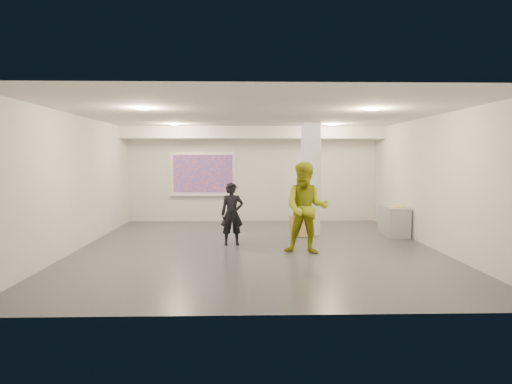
{
  "coord_description": "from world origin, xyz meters",
  "views": [
    {
      "loc": [
        -0.29,
        -10.3,
        2.04
      ],
      "look_at": [
        0.0,
        0.4,
        1.25
      ],
      "focal_mm": 32.0,
      "sensor_mm": 36.0,
      "label": 1
    }
  ],
  "objects_px": {
    "projection_screen": "(203,174)",
    "credenza": "(394,221)",
    "column": "(311,179)",
    "man": "(306,208)",
    "woman": "(232,214)"
  },
  "relations": [
    {
      "from": "column",
      "to": "projection_screen",
      "type": "bearing_deg",
      "value": 139.44
    },
    {
      "from": "column",
      "to": "man",
      "type": "bearing_deg",
      "value": -100.51
    },
    {
      "from": "column",
      "to": "projection_screen",
      "type": "height_order",
      "value": "column"
    },
    {
      "from": "credenza",
      "to": "man",
      "type": "distance_m",
      "value": 3.6
    },
    {
      "from": "projection_screen",
      "to": "credenza",
      "type": "distance_m",
      "value": 6.11
    },
    {
      "from": "projection_screen",
      "to": "woman",
      "type": "xyz_separation_m",
      "value": [
        1.03,
        -4.08,
        -0.79
      ]
    },
    {
      "from": "projection_screen",
      "to": "man",
      "type": "relative_size",
      "value": 1.07
    },
    {
      "from": "man",
      "to": "column",
      "type": "bearing_deg",
      "value": 91.64
    },
    {
      "from": "projection_screen",
      "to": "man",
      "type": "bearing_deg",
      "value": -62.6
    },
    {
      "from": "column",
      "to": "credenza",
      "type": "xyz_separation_m",
      "value": [
        2.22,
        -0.12,
        -1.12
      ]
    },
    {
      "from": "projection_screen",
      "to": "woman",
      "type": "height_order",
      "value": "projection_screen"
    },
    {
      "from": "projection_screen",
      "to": "woman",
      "type": "bearing_deg",
      "value": -75.76
    },
    {
      "from": "projection_screen",
      "to": "man",
      "type": "height_order",
      "value": "projection_screen"
    },
    {
      "from": "column",
      "to": "man",
      "type": "relative_size",
      "value": 1.53
    },
    {
      "from": "projection_screen",
      "to": "woman",
      "type": "relative_size",
      "value": 1.43
    }
  ]
}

